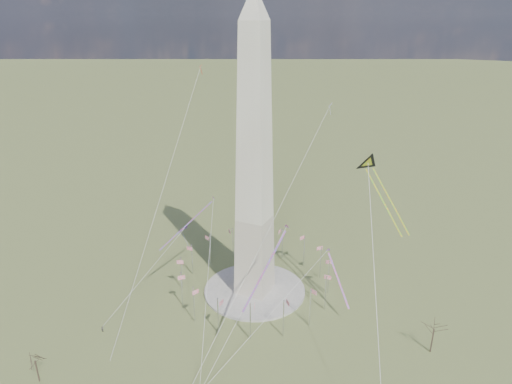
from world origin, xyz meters
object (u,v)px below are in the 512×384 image
at_px(washington_monument, 254,163).
at_px(person_west, 102,329).
at_px(kite_delta_black, 370,167).
at_px(tree_near, 434,328).

height_order(washington_monument, person_west, washington_monument).
bearing_deg(person_west, washington_monument, -124.91).
bearing_deg(kite_delta_black, person_west, -14.79).
xyz_separation_m(washington_monument, person_west, (-33.51, -40.35, -47.07)).
bearing_deg(washington_monument, kite_delta_black, 4.05).
distance_m(washington_monument, tree_near, 72.32).
relative_size(tree_near, person_west, 6.72).
bearing_deg(person_west, kite_delta_black, -143.52).
height_order(washington_monument, kite_delta_black, washington_monument).
bearing_deg(kite_delta_black, tree_near, 113.08).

